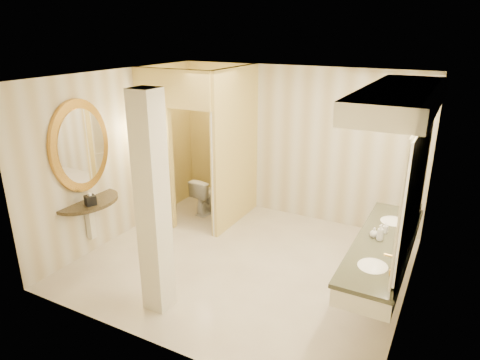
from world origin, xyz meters
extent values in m
plane|color=beige|center=(0.00, 0.00, 0.00)|extent=(4.50, 4.50, 0.00)
plane|color=white|center=(0.00, 0.00, 2.70)|extent=(4.50, 4.50, 0.00)
cube|color=beige|center=(0.00, 2.00, 1.35)|extent=(4.50, 0.02, 2.70)
cube|color=beige|center=(0.00, -2.00, 1.35)|extent=(4.50, 0.02, 2.70)
cube|color=beige|center=(-2.25, 0.00, 1.35)|extent=(0.02, 4.00, 2.70)
cube|color=beige|center=(2.25, 0.00, 1.35)|extent=(0.02, 4.00, 2.70)
cube|color=#F2DA7E|center=(-0.80, 1.25, 1.35)|extent=(0.10, 1.50, 2.70)
cube|color=#F2DA7E|center=(-1.93, 0.50, 1.35)|extent=(0.65, 0.10, 2.70)
cube|color=#F2DA7E|center=(-1.20, 0.50, 2.40)|extent=(0.80, 0.10, 0.60)
cube|color=silver|center=(-0.90, 0.89, 1.05)|extent=(0.25, 0.79, 2.10)
cylinder|color=gold|center=(-1.93, 0.43, 1.55)|extent=(0.03, 0.03, 0.30)
cone|color=silver|center=(-1.93, 0.43, 1.75)|extent=(0.14, 0.14, 0.14)
cube|color=silver|center=(1.95, -0.09, 0.73)|extent=(0.60, 2.37, 0.24)
cube|color=black|center=(1.95, -0.09, 0.85)|extent=(0.64, 2.41, 0.05)
cube|color=black|center=(2.23, -0.09, 0.92)|extent=(0.03, 2.37, 0.10)
ellipsoid|color=white|center=(1.95, -0.73, 0.83)|extent=(0.40, 0.44, 0.15)
cylinder|color=gold|center=(2.15, -0.73, 0.96)|extent=(0.03, 0.03, 0.22)
ellipsoid|color=white|center=(1.95, 0.55, 0.83)|extent=(0.40, 0.44, 0.15)
cylinder|color=gold|center=(2.15, 0.55, 0.96)|extent=(0.03, 0.03, 0.22)
cube|color=white|center=(2.23, -0.09, 1.70)|extent=(0.03, 2.37, 1.40)
cube|color=silver|center=(1.95, -0.09, 2.59)|extent=(0.75, 2.57, 0.22)
cylinder|color=black|center=(-2.23, -0.81, 0.85)|extent=(1.04, 1.04, 0.05)
cube|color=silver|center=(-2.19, -0.81, 0.55)|extent=(0.10, 0.10, 0.60)
cylinder|color=gold|center=(-2.21, -0.81, 1.70)|extent=(0.07, 1.04, 1.04)
cylinder|color=white|center=(-2.17, -0.81, 1.70)|extent=(0.02, 0.83, 0.83)
cube|color=silver|center=(-0.45, -1.41, 1.35)|extent=(0.30, 0.30, 2.70)
cube|color=black|center=(-2.01, -0.93, 0.95)|extent=(0.19, 0.19, 0.14)
imported|color=white|center=(-1.45, 1.34, 0.34)|extent=(0.45, 0.70, 0.68)
imported|color=beige|center=(1.92, 0.15, 0.94)|extent=(0.07, 0.07, 0.13)
imported|color=silver|center=(1.82, -0.05, 0.94)|extent=(0.13, 0.13, 0.13)
imported|color=#C6B28C|center=(1.90, -0.09, 0.98)|extent=(0.10, 0.10, 0.21)
camera|label=1|loc=(2.57, -4.95, 3.29)|focal=32.00mm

